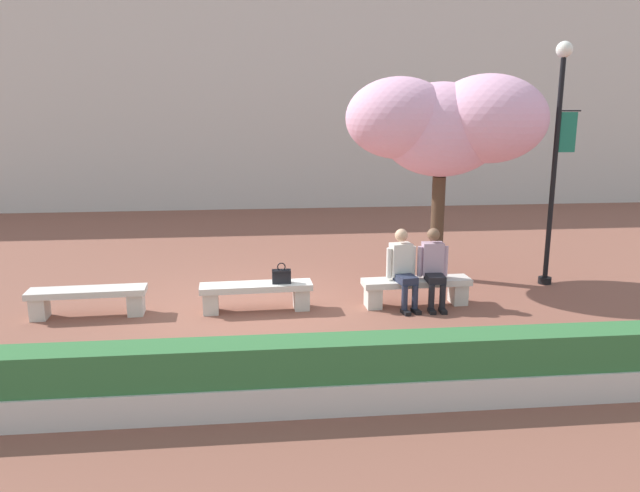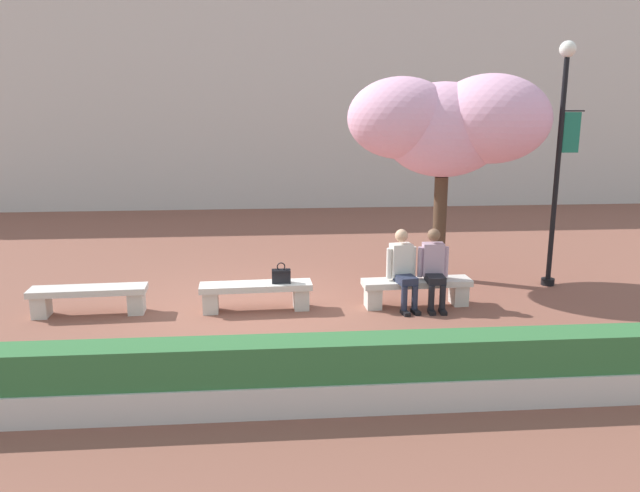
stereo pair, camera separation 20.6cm
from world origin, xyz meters
name	(u,v)px [view 1 (the left image)]	position (x,y,z in m)	size (l,w,h in m)	color
ground_plane	(257,310)	(0.00, 0.00, 0.00)	(100.00, 100.00, 0.00)	brown
building_facade	(252,93)	(0.00, 11.75, 3.56)	(28.00, 4.00, 7.11)	beige
stone_bench_west_end	(88,298)	(-2.63, 0.00, 0.30)	(1.81, 0.49, 0.45)	beige
stone_bench_near_west	(256,292)	(0.00, 0.00, 0.30)	(1.81, 0.49, 0.45)	beige
stone_bench_center	(416,288)	(2.63, 0.00, 0.30)	(1.81, 0.49, 0.45)	beige
person_seated_left	(403,266)	(2.38, -0.05, 0.70)	(0.50, 0.73, 1.29)	black
person_seated_right	(434,265)	(2.89, -0.05, 0.70)	(0.51, 0.69, 1.29)	black
handbag	(281,275)	(0.41, 0.00, 0.58)	(0.30, 0.15, 0.34)	black
cherry_tree_main	(447,124)	(3.50, 1.51, 2.91)	(3.61, 2.22, 3.79)	#473323
lamp_post_with_banner	(557,143)	(5.34, 0.98, 2.57)	(0.54, 0.28, 4.31)	black
planter_hedge_foreground	(258,378)	(0.00, -3.37, 0.39)	(9.98, 0.50, 0.80)	beige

